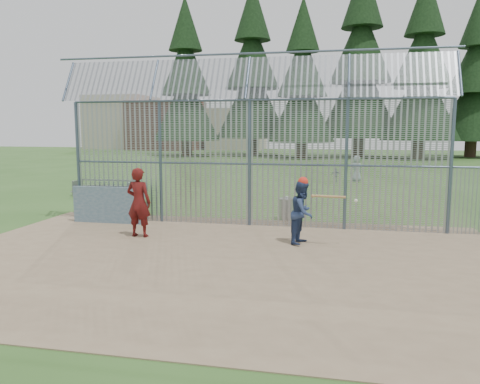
% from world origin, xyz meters
% --- Properties ---
extents(ground, '(120.00, 120.00, 0.00)m').
position_xyz_m(ground, '(0.00, 0.00, 0.00)').
color(ground, '#2D511E').
rests_on(ground, ground).
extents(dirt_infield, '(14.00, 10.00, 0.02)m').
position_xyz_m(dirt_infield, '(0.00, -0.50, 0.01)').
color(dirt_infield, '#756047').
rests_on(dirt_infield, ground).
extents(dugout_wall, '(2.50, 0.12, 1.20)m').
position_xyz_m(dugout_wall, '(-4.60, 2.90, 0.62)').
color(dugout_wall, '#38566B').
rests_on(dugout_wall, dirt_infield).
extents(batter, '(0.85, 0.97, 1.70)m').
position_xyz_m(batter, '(1.85, 1.41, 0.87)').
color(batter, navy).
rests_on(batter, dirt_infield).
extents(onlooker, '(0.77, 0.54, 2.00)m').
position_xyz_m(onlooker, '(-2.82, 1.28, 1.02)').
color(onlooker, maroon).
rests_on(onlooker, dirt_infield).
extents(bg_kid_standing, '(0.89, 0.81, 1.53)m').
position_xyz_m(bg_kid_standing, '(3.89, 17.08, 0.77)').
color(bg_kid_standing, gray).
rests_on(bg_kid_standing, ground).
extents(bg_kid_seated, '(0.53, 0.33, 0.85)m').
position_xyz_m(bg_kid_seated, '(2.69, 16.59, 0.42)').
color(bg_kid_seated, slate).
rests_on(bg_kid_seated, ground).
extents(batting_gear, '(1.57, 0.36, 0.64)m').
position_xyz_m(batting_gear, '(2.00, 1.38, 1.63)').
color(batting_gear, red).
rests_on(batting_gear, ground).
extents(trash_can, '(0.56, 0.56, 0.82)m').
position_xyz_m(trash_can, '(1.07, 4.79, 0.38)').
color(trash_can, gray).
rests_on(trash_can, ground).
extents(bleacher, '(3.00, 0.95, 0.72)m').
position_xyz_m(bleacher, '(-7.85, 8.82, 0.41)').
color(bleacher, slate).
rests_on(bleacher, ground).
extents(backstop_fence, '(20.09, 0.81, 5.30)m').
position_xyz_m(backstop_fence, '(1.81, 3.43, 2.36)').
color(backstop_fence, '#47566B').
rests_on(backstop_fence, ground).
extents(conifer_row, '(38.48, 12.26, 20.20)m').
position_xyz_m(conifer_row, '(1.93, 41.51, 10.83)').
color(conifer_row, '#332319').
rests_on(conifer_row, ground).
extents(distant_buildings, '(26.50, 10.50, 8.00)m').
position_xyz_m(distant_buildings, '(-23.18, 56.49, 3.60)').
color(distant_buildings, brown).
rests_on(distant_buildings, ground).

